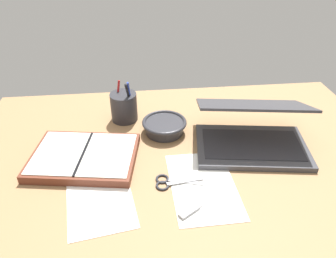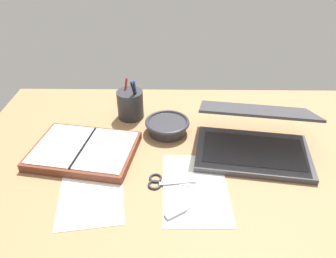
% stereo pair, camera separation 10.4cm
% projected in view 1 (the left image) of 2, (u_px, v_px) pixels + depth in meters
% --- Properties ---
extents(desk_top, '(1.40, 1.00, 0.02)m').
position_uv_depth(desk_top, '(186.00, 164.00, 1.02)').
color(desk_top, '#936D47').
rests_on(desk_top, ground).
extents(laptop, '(0.39, 0.34, 0.17)m').
position_uv_depth(laptop, '(252.00, 132.00, 1.07)').
color(laptop, '#38383D').
rests_on(laptop, desk_top).
extents(bowl, '(0.16, 0.16, 0.05)m').
position_uv_depth(bowl, '(164.00, 126.00, 1.14)').
color(bowl, '#2D2D33').
rests_on(bowl, desk_top).
extents(pen_cup, '(0.10, 0.10, 0.16)m').
position_uv_depth(pen_cup, '(124.00, 107.00, 1.20)').
color(pen_cup, '#28282D').
rests_on(pen_cup, desk_top).
extents(planner, '(0.35, 0.28, 0.03)m').
position_uv_depth(planner, '(84.00, 157.00, 1.02)').
color(planner, brown).
rests_on(planner, desk_top).
extents(scissors, '(0.14, 0.07, 0.01)m').
position_uv_depth(scissors, '(168.00, 182.00, 0.94)').
color(scissors, '#B7B7BC').
rests_on(scissors, desk_top).
extents(paper_sheet_front, '(0.19, 0.29, 0.00)m').
position_uv_depth(paper_sheet_front, '(203.00, 185.00, 0.93)').
color(paper_sheet_front, white).
rests_on(paper_sheet_front, desk_top).
extents(paper_sheet_beside_planner, '(0.22, 0.30, 0.00)m').
position_uv_depth(paper_sheet_beside_planner, '(99.00, 195.00, 0.90)').
color(paper_sheet_beside_planner, white).
rests_on(paper_sheet_beside_planner, desk_top).
extents(usb_drive, '(0.07, 0.05, 0.01)m').
position_uv_depth(usb_drive, '(190.00, 211.00, 0.85)').
color(usb_drive, '#99999E').
rests_on(usb_drive, desk_top).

